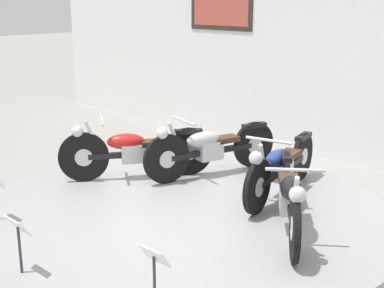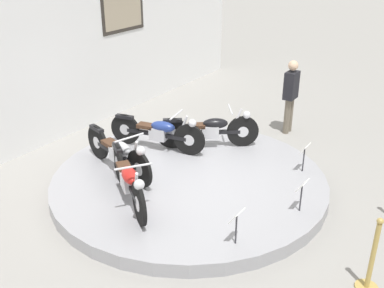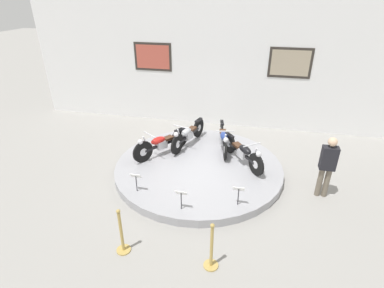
{
  "view_description": "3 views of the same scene",
  "coord_description": "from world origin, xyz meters",
  "views": [
    {
      "loc": [
        3.88,
        -3.97,
        2.49
      ],
      "look_at": [
        -0.19,
        0.35,
        0.85
      ],
      "focal_mm": 50.0,
      "sensor_mm": 36.0,
      "label": 1
    },
    {
      "loc": [
        -5.6,
        -3.76,
        3.9
      ],
      "look_at": [
        0.01,
        -0.06,
        0.82
      ],
      "focal_mm": 42.0,
      "sensor_mm": 36.0,
      "label": 2
    },
    {
      "loc": [
        1.37,
        -7.1,
        4.58
      ],
      "look_at": [
        -0.22,
        0.12,
        0.77
      ],
      "focal_mm": 28.0,
      "sensor_mm": 36.0,
      "label": 3
    }
  ],
  "objects": [
    {
      "name": "motorcycle_silver",
      "position": [
        -0.56,
        1.07,
        0.6
      ],
      "size": [
        0.69,
        1.92,
        0.79
      ],
      "color": "black",
      "rests_on": "display_platform"
    },
    {
      "name": "stanchion_post_right_of_entry",
      "position": [
        0.87,
        -3.2,
        0.34
      ],
      "size": [
        0.28,
        0.28,
        1.02
      ],
      "color": "tan",
      "rests_on": "ground_plane"
    },
    {
      "name": "motorcycle_black",
      "position": [
        1.19,
        0.31,
        0.59
      ],
      "size": [
        1.23,
        1.6,
        0.78
      ],
      "color": "black",
      "rests_on": "display_platform"
    },
    {
      "name": "motorcycle_red",
      "position": [
        -1.19,
        0.31,
        0.6
      ],
      "size": [
        1.21,
        1.64,
        0.8
      ],
      "color": "black",
      "rests_on": "display_platform"
    },
    {
      "name": "info_placard_front_left",
      "position": [
        -1.22,
        -1.56,
        0.58
      ],
      "size": [
        0.26,
        0.11,
        0.51
      ],
      "color": "#333338",
      "rests_on": "display_platform"
    },
    {
      "name": "visitor_standing",
      "position": [
        3.2,
        -0.47,
        0.9
      ],
      "size": [
        0.36,
        0.22,
        1.61
      ],
      "color": "#6B6051",
      "rests_on": "ground_plane"
    },
    {
      "name": "info_placard_front_centre",
      "position": [
        0.0,
        -1.98,
        0.58
      ],
      "size": [
        0.26,
        0.11,
        0.51
      ],
      "color": "#333338",
      "rests_on": "display_platform"
    },
    {
      "name": "back_wall",
      "position": [
        0.0,
        3.54,
        2.2
      ],
      "size": [
        14.0,
        0.22,
        4.4
      ],
      "color": "white",
      "rests_on": "ground_plane"
    },
    {
      "name": "stanchion_post_left_of_entry",
      "position": [
        -0.87,
        -3.2,
        0.34
      ],
      "size": [
        0.28,
        0.28,
        1.02
      ],
      "color": "tan",
      "rests_on": "ground_plane"
    },
    {
      "name": "motorcycle_blue",
      "position": [
        0.56,
        1.07,
        0.59
      ],
      "size": [
        0.57,
        1.93,
        0.78
      ],
      "color": "black",
      "rests_on": "display_platform"
    },
    {
      "name": "display_platform",
      "position": [
        0.0,
        0.0,
        0.11
      ],
      "size": [
        4.66,
        4.66,
        0.22
      ],
      "primitive_type": "cylinder",
      "color": "#99999E",
      "rests_on": "ground_plane"
    },
    {
      "name": "info_placard_front_right",
      "position": [
        1.22,
        -1.56,
        0.58
      ],
      "size": [
        0.26,
        0.11,
        0.51
      ],
      "color": "#333338",
      "rests_on": "display_platform"
    },
    {
      "name": "ground_plane",
      "position": [
        0.0,
        0.0,
        0.0
      ],
      "size": [
        60.0,
        60.0,
        0.0
      ],
      "primitive_type": "plane",
      "color": "gray"
    }
  ]
}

